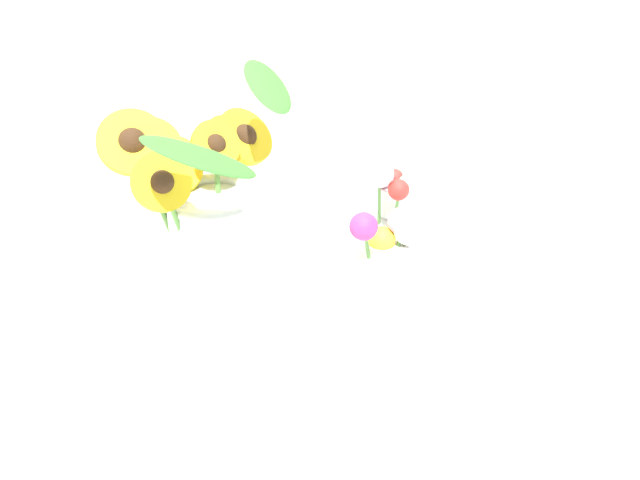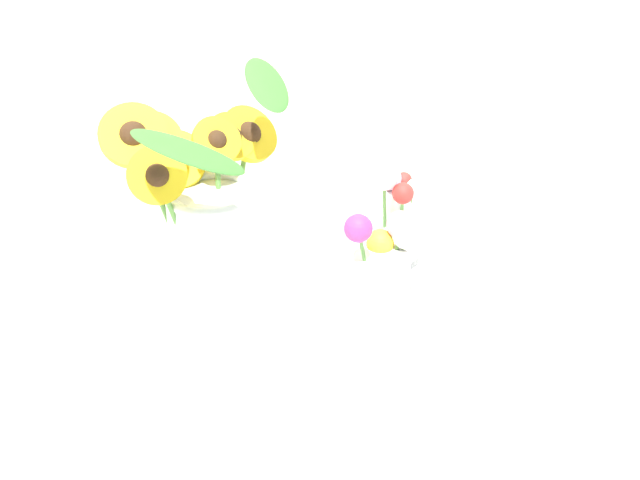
# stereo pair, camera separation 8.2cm
# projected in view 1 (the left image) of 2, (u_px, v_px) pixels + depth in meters

# --- Properties ---
(ground_plane) EXTENTS (6.00, 6.00, 0.00)m
(ground_plane) POSITION_uv_depth(u_px,v_px,m) (389.00, 348.00, 1.01)
(ground_plane) COLOR white
(serving_tray) EXTENTS (0.52, 0.52, 0.02)m
(serving_tray) POSITION_uv_depth(u_px,v_px,m) (320.00, 307.00, 1.07)
(serving_tray) COLOR silver
(serving_tray) RESTS_ON ground_plane
(mason_jar_sunflowers) EXTENTS (0.25, 0.25, 0.35)m
(mason_jar_sunflowers) POSITION_uv_depth(u_px,v_px,m) (211.00, 233.00, 0.97)
(mason_jar_sunflowers) COLOR silver
(mason_jar_sunflowers) RESTS_ON serving_tray
(vase_small_center) EXTENTS (0.12, 0.08, 0.18)m
(vase_small_center) POSITION_uv_depth(u_px,v_px,m) (386.00, 273.00, 0.99)
(vase_small_center) COLOR white
(vase_small_center) RESTS_ON serving_tray
(vase_bulb_right) EXTENTS (0.11, 0.10, 0.19)m
(vase_bulb_right) POSITION_uv_depth(u_px,v_px,m) (389.00, 221.00, 1.12)
(vase_bulb_right) COLOR white
(vase_bulb_right) RESTS_ON serving_tray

